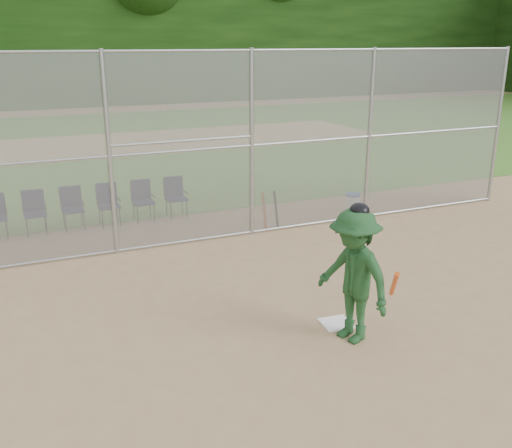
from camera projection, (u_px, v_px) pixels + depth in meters
name	position (u px, v px, depth m)	size (l,w,h in m)	color
ground	(327.00, 348.00, 8.05)	(100.00, 100.00, 0.00)	tan
grass_strip	(106.00, 145.00, 23.72)	(100.00, 100.00, 0.00)	#386B20
dirt_patch_far	(106.00, 145.00, 23.72)	(24.00, 24.00, 0.00)	tan
backstop_fence	(207.00, 145.00, 11.77)	(16.09, 0.09, 4.00)	gray
treeline	(87.00, 6.00, 23.78)	(81.00, 60.00, 11.00)	black
home_plate	(336.00, 323.00, 8.72)	(0.45, 0.45, 0.02)	white
batter_at_plate	(354.00, 275.00, 8.00)	(1.11, 1.40, 2.04)	#1C4621
water_cooler	(353.00, 203.00, 14.36)	(0.38, 0.38, 0.48)	white
spare_bats	(270.00, 210.00, 13.11)	(0.36, 0.27, 0.84)	#D84C14
chair_3	(35.00, 213.00, 12.67)	(0.54, 0.52, 0.96)	black
chair_4	(73.00, 209.00, 12.98)	(0.54, 0.52, 0.96)	black
chair_5	(109.00, 205.00, 13.29)	(0.54, 0.52, 0.96)	black
chair_6	(143.00, 201.00, 13.60)	(0.54, 0.52, 0.96)	black
chair_7	(176.00, 198.00, 13.91)	(0.54, 0.52, 0.96)	black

